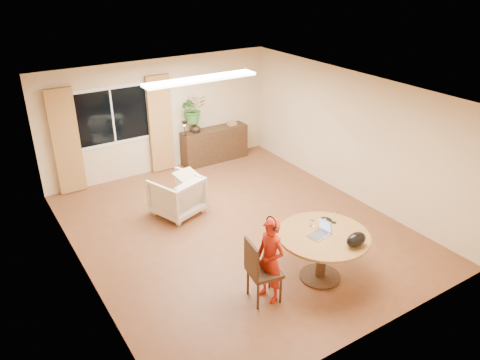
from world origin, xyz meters
The scene contains 24 objects.
floor centered at (0.00, 0.00, 0.00)m, with size 6.50×6.50×0.00m, color brown.
ceiling centered at (0.00, 0.00, 2.60)m, with size 6.50×6.50×0.00m, color white.
wall_back centered at (0.00, 3.25, 1.30)m, with size 5.50×5.50×0.00m, color tan.
wall_left centered at (-2.75, 0.00, 1.30)m, with size 6.50×6.50×0.00m, color tan.
wall_right centered at (2.75, 0.00, 1.30)m, with size 6.50×6.50×0.00m, color tan.
window centered at (-1.10, 3.23, 1.50)m, with size 1.70×0.03×1.30m.
curtain_left centered at (-2.15, 3.15, 1.15)m, with size 0.55×0.08×2.25m, color olive.
curtain_right centered at (-0.05, 3.15, 1.15)m, with size 0.55×0.08×2.25m, color olive.
ceiling_panel centered at (0.00, 1.20, 2.57)m, with size 2.20×0.35×0.05m, color white.
dining_table centered at (0.33, -1.97, 0.63)m, with size 1.41×1.41×0.80m.
dining_chair centered at (-0.70, -1.90, 0.51)m, with size 0.49×0.45×1.02m, color black, non-canonical shape.
child centered at (-0.63, -1.92, 0.66)m, with size 0.32×0.48×1.32m, color red.
laptop centered at (0.24, -1.95, 0.92)m, with size 0.35×0.23×0.23m, color #B7B7BC, non-canonical shape.
tumbler centered at (0.34, -1.69, 0.85)m, with size 0.07×0.07×0.10m, color white, non-canonical shape.
wine_glass centered at (0.70, -1.80, 0.90)m, with size 0.07×0.07×0.19m, color white, non-canonical shape.
pot_lid centered at (0.62, -1.69, 0.82)m, with size 0.22×0.22×0.04m, color white, non-canonical shape.
handbag centered at (0.51, -2.46, 0.91)m, with size 0.34×0.20×0.22m, color black, non-canonical shape.
armchair centered at (-0.67, 1.10, 0.39)m, with size 0.84×0.86×0.79m, color beige.
throw centered at (-0.39, 1.08, 0.80)m, with size 0.45×0.55×0.03m, color beige, non-canonical shape.
sideboard centered at (1.26, 3.01, 0.42)m, with size 1.67×0.41×0.84m, color black.
vase centered at (0.76, 3.01, 0.96)m, with size 0.24×0.24×0.25m, color black.
bouquet centered at (0.71, 3.01, 1.42)m, with size 0.59×0.51×0.66m, color #256326.
book_stack centered at (1.77, 3.01, 0.88)m, with size 0.21×0.16×0.09m, color #8D6448, non-canonical shape.
desk_lamp centered at (0.45, 2.96, 1.01)m, with size 0.15×0.15×0.35m, color black, non-canonical shape.
Camera 1 is at (-3.97, -6.36, 4.60)m, focal length 35.00 mm.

